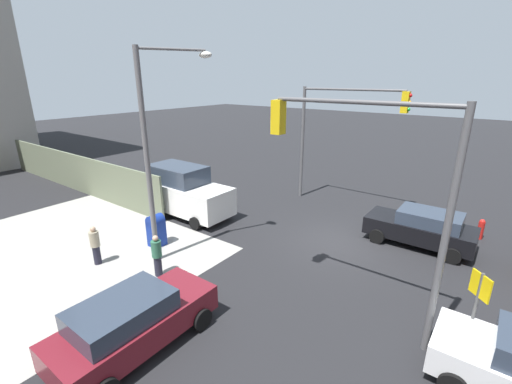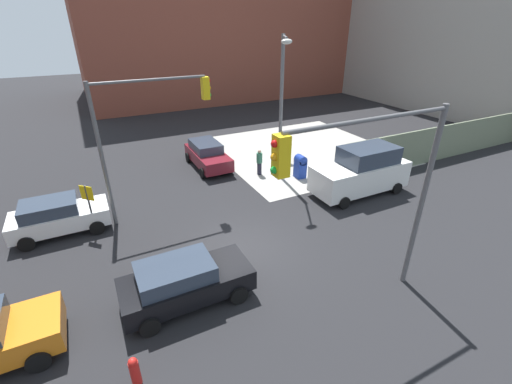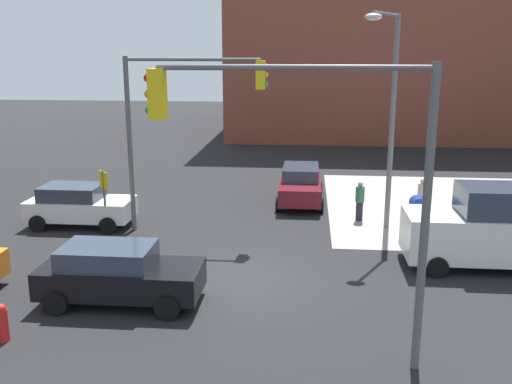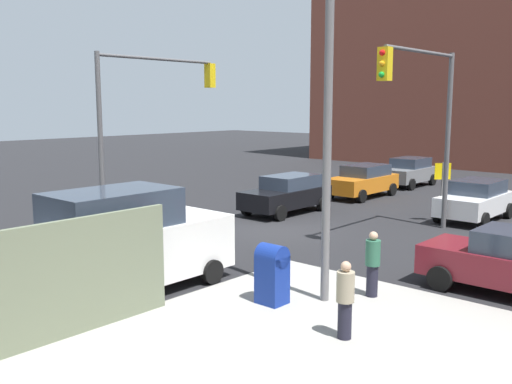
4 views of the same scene
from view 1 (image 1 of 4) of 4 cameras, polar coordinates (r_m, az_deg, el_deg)
name	(u,v)px [view 1 (image 1 of 4)]	position (r m, az deg, el deg)	size (l,w,h in m)	color
ground_plane	(338,242)	(15.84, 13.47, -8.13)	(120.00, 120.00, 0.00)	black
sidewalk_corner	(30,263)	(16.45, -33.49, -9.84)	(12.00, 12.00, 0.01)	#9E9B93
construction_fence	(74,172)	(24.89, -28.03, 2.94)	(17.51, 0.12, 2.40)	slate
traffic_signal_nw_corner	(370,172)	(9.43, 18.42, 3.10)	(5.22, 0.36, 6.50)	#59595B
traffic_signal_se_corner	(340,123)	(19.38, 13.78, 11.15)	(5.82, 0.36, 6.50)	#59595B
street_lamp_corner	(156,143)	(13.10, -16.36, 7.82)	(1.48, 2.41, 8.00)	slate
warning_sign_two_way	(477,300)	(10.64, 32.93, -14.85)	(0.48, 0.48, 2.40)	#4C4C4C
mailbox_blue	(156,229)	(15.43, -16.31, -5.98)	(0.56, 0.64, 1.43)	navy
fire_hydrant	(481,229)	(18.56, 33.37, -5.13)	(0.26, 0.26, 0.94)	red
hatchback_maroon	(133,321)	(10.20, -19.78, -19.63)	(2.02, 4.41, 1.62)	maroon
hatchback_black	(422,227)	(16.43, 25.88, -5.33)	(4.34, 2.02, 1.62)	black
van_white_delivery	(183,191)	(18.43, -12.05, 0.14)	(5.40, 2.32, 2.62)	white
pedestrian_crossing	(157,255)	(13.14, -16.17, -10.08)	(0.36, 0.36, 1.62)	#2D664C
pedestrian_waiting	(95,245)	(14.76, -25.21, -7.97)	(0.36, 0.36, 1.60)	#9E937A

